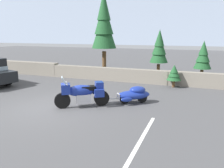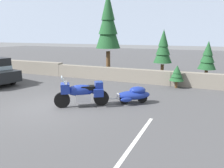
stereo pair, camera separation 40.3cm
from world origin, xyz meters
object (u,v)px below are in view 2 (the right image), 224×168
pine_tree_far_right (163,48)px  car_shaped_trailer (134,94)px  pine_tree_tall (108,23)px  pine_tree_secondary (208,57)px  touring_motorcycle (82,92)px

pine_tree_far_right → car_shaped_trailer: bearing=-89.7°
car_shaped_trailer → pine_tree_tall: size_ratio=0.33×
pine_tree_secondary → car_shaped_trailer: bearing=-114.7°
pine_tree_tall → pine_tree_secondary: size_ratio=2.33×
pine_tree_tall → pine_tree_secondary: bearing=-1.7°
car_shaped_trailer → pine_tree_secondary: pine_tree_secondary is taller
touring_motorcycle → car_shaped_trailer: touring_motorcycle is taller
car_shaped_trailer → pine_tree_far_right: 6.67m
touring_motorcycle → pine_tree_secondary: 8.87m
pine_tree_secondary → pine_tree_far_right: bearing=173.9°
touring_motorcycle → pine_tree_far_right: (1.85, 7.76, 1.48)m
touring_motorcycle → pine_tree_secondary: pine_tree_secondary is taller
car_shaped_trailer → touring_motorcycle: bearing=-145.2°
touring_motorcycle → pine_tree_far_right: bearing=76.6°
pine_tree_far_right → pine_tree_tall: bearing=-178.5°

